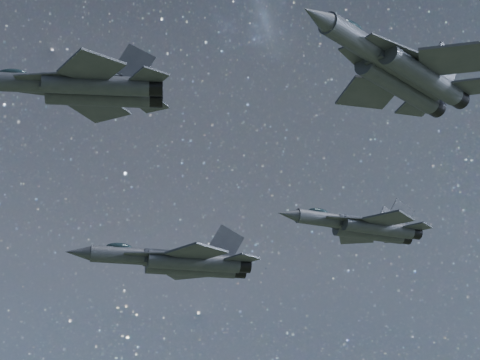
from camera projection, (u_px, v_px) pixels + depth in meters
name	position (u px, v px, depth m)	size (l,w,h in m)	color
jet_lead	(80.00, 87.00, 58.14)	(15.68, 10.32, 4.02)	#2E3139
jet_left	(177.00, 261.00, 84.20)	(20.22, 13.70, 5.09)	#2E3139
jet_right	(399.00, 70.00, 49.12)	(15.51, 10.44, 3.91)	#2E3139
jet_slot	(362.00, 226.00, 77.98)	(15.72, 11.01, 3.96)	#2E3139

